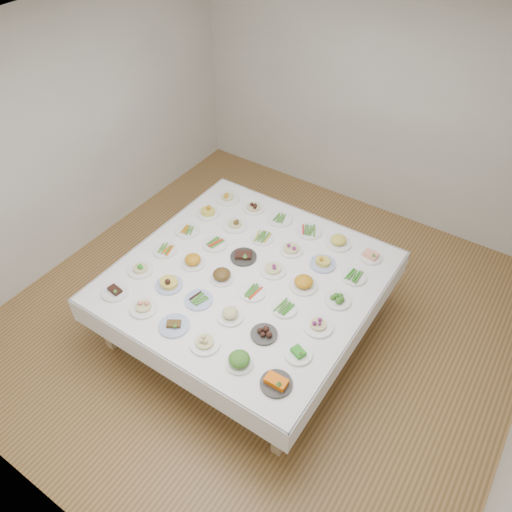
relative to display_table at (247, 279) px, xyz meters
The scene contains 38 objects.
room_envelope 1.16m from the display_table, 59.25° to the left, with size 5.02×5.02×2.81m.
display_table is the anchor object (origin of this frame).
dish_0 1.24m from the display_table, 135.28° to the right, with size 0.25×0.25×0.09m.
dish_1 1.02m from the display_table, 120.82° to the right, with size 0.24×0.24×0.13m.
dish_2 0.89m from the display_table, 100.72° to the right, with size 0.26×0.26×0.10m.
dish_3 0.90m from the display_table, 78.77° to the right, with size 0.25×0.25×0.13m.
dish_4 1.02m from the display_table, 58.99° to the right, with size 0.23×0.23×0.13m.
dish_5 1.23m from the display_table, 44.89° to the right, with size 0.25×0.25×0.12m.
dish_6 1.03m from the display_table, 149.06° to the right, with size 0.24×0.24×0.11m.
dish_7 0.75m from the display_table, 134.79° to the right, with size 0.25×0.25×0.15m.
dish_8 0.55m from the display_table, 108.68° to the right, with size 0.25×0.25×0.05m.
dish_9 0.56m from the display_table, 71.07° to the right, with size 0.23×0.23×0.12m.
dish_10 0.75m from the display_table, 44.38° to the right, with size 0.23×0.23×0.09m.
dish_11 1.03m from the display_table, 31.33° to the right, with size 0.23×0.23×0.09m.
dish_12 0.89m from the display_table, 168.06° to the right, with size 0.24×0.24×0.05m.
dish_13 0.56m from the display_table, 161.71° to the right, with size 0.23×0.23×0.13m.
dish_14 0.27m from the display_table, 133.75° to the right, with size 0.23×0.23×0.13m.
dish_15 0.26m from the display_table, 44.22° to the right, with size 0.23×0.23×0.06m.
dish_16 0.56m from the display_table, 18.56° to the right, with size 0.23×0.23×0.05m.
dish_17 0.89m from the display_table, 11.97° to the right, with size 0.26×0.26×0.12m.
dish_18 0.90m from the display_table, 168.75° to the left, with size 0.25×0.25×0.05m.
dish_19 0.55m from the display_table, 161.58° to the left, with size 0.25×0.25×0.06m.
dish_20 0.27m from the display_table, 133.50° to the left, with size 0.26×0.26×0.12m.
dish_21 0.28m from the display_table, 44.58° to the left, with size 0.25×0.25×0.12m.
dish_22 0.57m from the display_table, 17.85° to the left, with size 0.26×0.26×0.17m.
dish_23 0.89m from the display_table, 11.53° to the left, with size 0.24×0.24×0.10m.
dish_24 1.03m from the display_table, 149.25° to the left, with size 0.24×0.24×0.15m.
dish_25 0.74m from the display_table, 134.54° to the left, with size 0.25×0.25×0.12m.
dish_26 0.55m from the display_table, 107.79° to the left, with size 0.23×0.23×0.05m.
dish_27 0.57m from the display_table, 71.45° to the left, with size 0.23×0.23×0.13m.
dish_28 0.75m from the display_table, 44.43° to the left, with size 0.25×0.25×0.13m.
dish_29 1.02m from the display_table, 31.47° to the left, with size 0.23×0.23×0.06m.
dish_30 1.23m from the display_table, 135.04° to the left, with size 0.26×0.26×0.13m.
dish_31 1.02m from the display_table, 120.45° to the left, with size 0.23×0.23×0.12m.
dish_32 0.90m from the display_table, 101.56° to the left, with size 0.26×0.26×0.05m.
dish_33 0.90m from the display_table, 78.60° to the left, with size 0.27×0.26×0.06m.
dish_34 1.03m from the display_table, 59.52° to the left, with size 0.27×0.27×0.15m.
dish_35 1.24m from the display_table, 44.82° to the left, with size 0.22×0.22×0.10m.
Camera 1 is at (1.85, -2.90, 4.13)m, focal length 35.00 mm.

